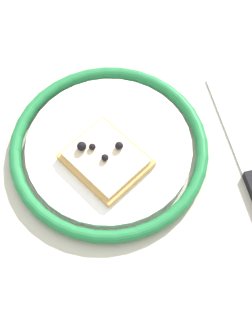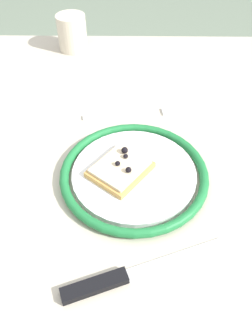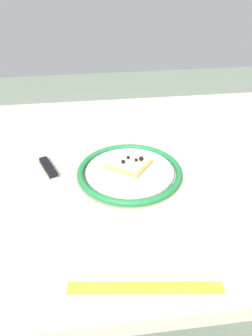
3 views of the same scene
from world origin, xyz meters
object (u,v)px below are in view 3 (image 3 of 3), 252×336
(knife, at_px, (53,175))
(measuring_tape, at_px, (145,288))
(pizza_slice_near, at_px, (129,163))
(plate, at_px, (129,172))
(fork, at_px, (199,169))
(dining_table, at_px, (127,195))

(knife, distance_m, measuring_tape, 0.39)
(measuring_tape, bearing_deg, pizza_slice_near, -86.10)
(plate, xyz_separation_m, knife, (0.18, -0.02, -0.00))
(fork, relative_size, measuring_tape, 0.78)
(plate, xyz_separation_m, pizza_slice_near, (-0.00, -0.02, 0.01))
(measuring_tape, bearing_deg, fork, -112.81)
(plate, height_order, pizza_slice_near, pizza_slice_near)
(knife, height_order, measuring_tape, knife)
(plate, bearing_deg, dining_table, -94.04)
(measuring_tape, bearing_deg, knife, -57.52)
(knife, bearing_deg, plate, 173.13)
(dining_table, relative_size, measuring_tape, 4.06)
(dining_table, xyz_separation_m, plate, (0.00, 0.04, 0.10))
(dining_table, xyz_separation_m, measuring_tape, (0.02, 0.37, 0.09))
(knife, bearing_deg, fork, 176.81)
(pizza_slice_near, height_order, knife, pizza_slice_near)
(dining_table, distance_m, measuring_tape, 0.38)
(fork, bearing_deg, dining_table, -12.58)
(knife, distance_m, fork, 0.36)
(pizza_slice_near, distance_m, fork, 0.17)
(pizza_slice_near, height_order, measuring_tape, pizza_slice_near)
(dining_table, relative_size, knife, 4.54)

